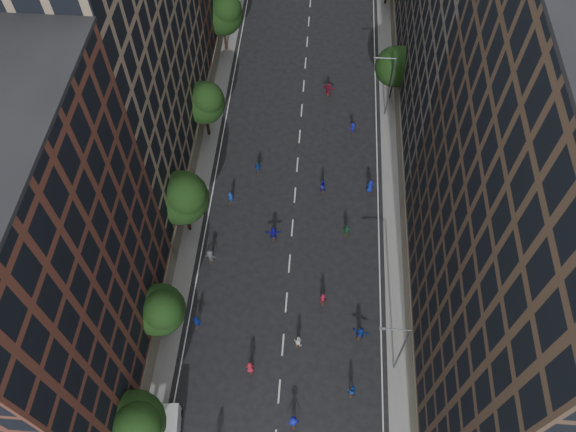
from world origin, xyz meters
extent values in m
plane|color=black|center=(0.00, 40.00, 0.00)|extent=(240.00, 240.00, 0.00)
cube|color=slate|center=(-12.00, 47.50, 0.07)|extent=(4.00, 105.00, 0.15)
cube|color=slate|center=(12.00, 47.50, 0.07)|extent=(4.00, 105.00, 0.15)
cube|color=#562C21|center=(-19.00, 11.00, 15.00)|extent=(14.00, 22.00, 30.00)
cube|color=#806B54|center=(-19.00, 35.00, 17.00)|extent=(14.00, 26.00, 34.00)
cube|color=#463325|center=(19.00, 15.00, 18.00)|extent=(14.00, 30.00, 36.00)
cube|color=#5C544C|center=(19.00, 44.00, 16.50)|extent=(14.00, 28.00, 33.00)
sphere|color=black|center=(-11.20, 4.00, 5.58)|extent=(5.20, 5.20, 5.20)
sphere|color=black|center=(-10.55, 3.48, 6.88)|extent=(3.90, 3.90, 3.90)
cylinder|color=black|center=(-11.20, 14.00, 1.85)|extent=(0.36, 0.36, 3.70)
sphere|color=black|center=(-11.20, 14.00, 5.21)|extent=(4.80, 4.80, 4.80)
sphere|color=black|center=(-10.60, 13.52, 6.41)|extent=(3.60, 3.60, 3.60)
cylinder|color=black|center=(-11.20, 26.00, 2.11)|extent=(0.36, 0.36, 4.22)
sphere|color=black|center=(-11.20, 26.00, 5.95)|extent=(5.60, 5.60, 5.60)
sphere|color=black|center=(-10.50, 25.44, 7.35)|extent=(4.20, 4.20, 4.20)
cylinder|color=black|center=(-11.20, 40.00, 1.94)|extent=(0.36, 0.36, 3.87)
sphere|color=black|center=(-11.20, 40.00, 5.46)|extent=(5.00, 5.00, 5.00)
sphere|color=black|center=(-10.57, 39.50, 6.71)|extent=(3.75, 3.75, 3.75)
cylinder|color=black|center=(-11.20, 56.00, 2.02)|extent=(0.36, 0.36, 4.05)
sphere|color=black|center=(-11.20, 56.00, 5.70)|extent=(5.40, 5.40, 5.40)
sphere|color=black|center=(-10.52, 55.46, 7.05)|extent=(4.05, 4.05, 4.05)
cylinder|color=black|center=(11.20, 48.00, 1.87)|extent=(0.36, 0.36, 3.74)
sphere|color=black|center=(11.20, 48.00, 5.27)|extent=(5.00, 5.00, 5.00)
sphere|color=black|center=(11.82, 47.50, 6.52)|extent=(3.75, 3.75, 3.75)
cylinder|color=#595B60|center=(10.60, 12.00, 4.50)|extent=(0.18, 0.18, 9.00)
cylinder|color=#595B60|center=(9.40, 12.00, 9.00)|extent=(2.40, 0.12, 0.12)
cube|color=#595B60|center=(8.30, 12.00, 8.95)|extent=(0.50, 0.22, 0.15)
cylinder|color=#595B60|center=(10.60, 45.00, 4.50)|extent=(0.18, 0.18, 9.00)
cylinder|color=#595B60|center=(9.40, 45.00, 9.00)|extent=(2.40, 0.12, 0.12)
cube|color=#595B60|center=(8.30, 45.00, 8.95)|extent=(0.50, 0.22, 0.15)
cube|color=#BABABC|center=(-9.36, 4.98, 1.30)|extent=(2.20, 3.40, 1.97)
cylinder|color=black|center=(-10.38, 6.14, 0.34)|extent=(0.29, 0.70, 0.68)
cylinder|color=black|center=(-8.59, 6.32, 0.34)|extent=(0.29, 0.70, 0.68)
imported|color=#13379C|center=(6.59, 9.32, 0.82)|extent=(0.83, 0.66, 1.64)
imported|color=#131BA0|center=(1.48, 6.11, 0.90)|extent=(1.29, 0.93, 1.80)
imported|color=#142DA5|center=(-8.50, 14.88, 0.93)|extent=(1.18, 0.74, 1.86)
imported|color=navy|center=(7.38, 14.86, 0.90)|extent=(1.75, 0.96, 1.80)
imported|color=maroon|center=(-2.85, 10.75, 0.87)|extent=(0.93, 0.69, 1.74)
imported|color=maroon|center=(3.62, 18.24, 0.87)|extent=(0.68, 0.49, 1.74)
imported|color=white|center=(1.45, 13.65, 0.79)|extent=(0.88, 0.75, 1.58)
imported|color=#424348|center=(-8.28, 22.26, 0.93)|extent=(1.26, 0.80, 1.86)
imported|color=#1B5A36|center=(5.91, 26.56, 0.84)|extent=(1.04, 0.58, 1.67)
imported|color=#1614A5|center=(-1.96, 25.54, 0.91)|extent=(1.74, 0.73, 1.82)
imported|color=navy|center=(8.50, 32.65, 0.92)|extent=(0.97, 0.70, 1.85)
imported|color=#1638B7|center=(-7.17, 30.02, 0.85)|extent=(0.67, 0.50, 1.70)
imported|color=#1616B4|center=(3.04, 32.36, 0.84)|extent=(0.94, 0.81, 1.69)
imported|color=#121798|center=(6.46, 41.60, 0.78)|extent=(1.15, 0.92, 1.56)
imported|color=navy|center=(-4.51, 34.46, 0.86)|extent=(1.01, 0.43, 1.72)
imported|color=maroon|center=(3.26, 48.07, 0.94)|extent=(1.82, 0.96, 1.88)
camera|label=1|loc=(1.92, -6.47, 51.89)|focal=35.00mm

